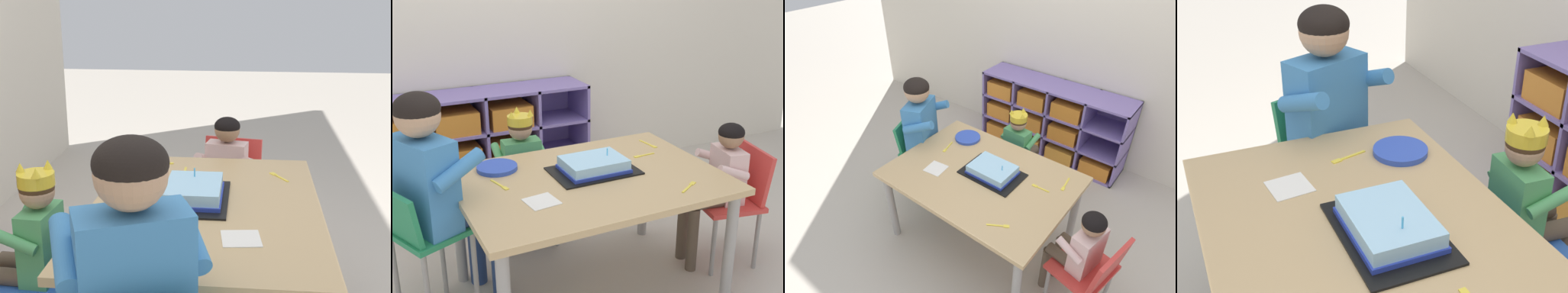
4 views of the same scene
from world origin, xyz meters
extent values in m
plane|color=#BCB2A3|center=(0.00, 0.00, 0.00)|extent=(16.00, 16.00, 0.00)
cube|color=#7F6BB2|center=(-0.15, 1.51, 0.38)|extent=(1.49, 0.01, 0.75)
cube|color=#7F6BB2|center=(-0.52, 1.34, 0.38)|extent=(0.02, 0.35, 0.75)
cube|color=#7F6BB2|center=(-0.15, 1.34, 0.38)|extent=(0.02, 0.35, 0.75)
cube|color=#7F6BB2|center=(0.21, 1.34, 0.38)|extent=(0.02, 0.35, 0.75)
cube|color=#7F6BB2|center=(0.58, 1.34, 0.38)|extent=(0.02, 0.35, 0.75)
cube|color=#7F6BB2|center=(-0.15, 1.34, 0.01)|extent=(1.49, 0.35, 0.02)
cube|color=#7F6BB2|center=(-0.15, 1.34, 0.25)|extent=(1.49, 0.35, 0.02)
cube|color=#7F6BB2|center=(-0.15, 1.34, 0.50)|extent=(1.49, 0.35, 0.02)
cube|color=#7F6BB2|center=(-0.15, 1.34, 0.74)|extent=(1.49, 0.35, 0.02)
cube|color=orange|center=(-0.70, 1.32, 0.09)|extent=(0.28, 0.28, 0.15)
cube|color=orange|center=(-0.34, 1.32, 0.09)|extent=(0.28, 0.28, 0.15)
cube|color=orange|center=(0.03, 1.32, 0.09)|extent=(0.28, 0.28, 0.15)
cube|color=orange|center=(0.40, 1.32, 0.09)|extent=(0.28, 0.28, 0.15)
cube|color=orange|center=(-0.70, 1.32, 0.34)|extent=(0.28, 0.28, 0.15)
cube|color=orange|center=(-0.34, 1.32, 0.34)|extent=(0.28, 0.28, 0.15)
cube|color=orange|center=(0.03, 1.32, 0.34)|extent=(0.28, 0.28, 0.15)
cube|color=orange|center=(-0.70, 1.32, 0.58)|extent=(0.28, 0.28, 0.15)
cube|color=orange|center=(-0.34, 1.32, 0.58)|extent=(0.28, 0.28, 0.15)
cube|color=orange|center=(0.03, 1.32, 0.58)|extent=(0.28, 0.28, 0.15)
cube|color=tan|center=(0.00, 0.00, 0.61)|extent=(1.22, 0.88, 0.03)
cylinder|color=#9E9993|center=(0.55, -0.38, 0.30)|extent=(0.05, 0.05, 0.60)
cylinder|color=#9E9993|center=(-0.55, 0.38, 0.30)|extent=(0.05, 0.05, 0.60)
cylinder|color=#9E9993|center=(0.55, 0.38, 0.30)|extent=(0.05, 0.05, 0.60)
cube|color=blue|center=(-0.12, 0.62, 0.33)|extent=(0.39, 0.34, 0.03)
cube|color=blue|center=(-0.13, 0.47, 0.46)|extent=(0.34, 0.08, 0.22)
cylinder|color=gray|center=(0.04, 0.74, 0.16)|extent=(0.02, 0.02, 0.32)
cylinder|color=gray|center=(-0.26, 0.76, 0.16)|extent=(0.02, 0.02, 0.32)
cylinder|color=gray|center=(0.03, 0.48, 0.16)|extent=(0.02, 0.02, 0.32)
cylinder|color=gray|center=(-0.28, 0.50, 0.16)|extent=(0.02, 0.02, 0.32)
cube|color=#4C9E5B|center=(-0.12, 0.63, 0.49)|extent=(0.22, 0.12, 0.29)
sphere|color=tan|center=(-0.12, 0.63, 0.70)|extent=(0.13, 0.13, 0.13)
ellipsoid|color=#472D19|center=(-0.12, 0.63, 0.72)|extent=(0.14, 0.14, 0.10)
cylinder|color=yellow|center=(-0.12, 0.63, 0.75)|extent=(0.14, 0.14, 0.05)
cone|color=yellow|center=(-0.11, 0.69, 0.80)|extent=(0.04, 0.04, 0.04)
cone|color=yellow|center=(-0.06, 0.60, 0.80)|extent=(0.04, 0.04, 0.04)
cone|color=yellow|center=(-0.17, 0.61, 0.80)|extent=(0.04, 0.04, 0.04)
cylinder|color=brown|center=(-0.05, 0.73, 0.37)|extent=(0.08, 0.21, 0.07)
cylinder|color=brown|center=(-0.17, 0.74, 0.37)|extent=(0.08, 0.21, 0.07)
cylinder|color=brown|center=(-0.04, 0.83, 0.17)|extent=(0.06, 0.06, 0.34)
cylinder|color=brown|center=(-0.17, 0.84, 0.17)|extent=(0.06, 0.06, 0.34)
cylinder|color=#4C9E5B|center=(0.01, 0.66, 0.55)|extent=(0.06, 0.18, 0.10)
cylinder|color=#4C9E5B|center=(-0.24, 0.68, 0.55)|extent=(0.06, 0.18, 0.10)
cube|color=#238451|center=(-0.72, 0.13, 0.47)|extent=(0.41, 0.42, 0.03)
cube|color=#238451|center=(-0.85, 0.07, 0.59)|extent=(0.17, 0.29, 0.22)
cylinder|color=gray|center=(-0.56, 0.06, 0.23)|extent=(0.02, 0.02, 0.46)
cylinder|color=gray|center=(-0.66, 0.30, 0.23)|extent=(0.02, 0.02, 0.46)
cylinder|color=gray|center=(-0.89, 0.20, 0.23)|extent=(0.02, 0.02, 0.46)
cube|color=#3D7FBC|center=(-0.72, 0.13, 0.69)|extent=(0.26, 0.34, 0.42)
sphere|color=tan|center=(-0.72, 0.13, 1.00)|extent=(0.19, 0.19, 0.19)
ellipsoid|color=black|center=(-0.72, 0.13, 1.02)|extent=(0.19, 0.19, 0.14)
cylinder|color=navy|center=(-0.55, 0.11, 0.51)|extent=(0.32, 0.21, 0.10)
cylinder|color=navy|center=(-0.62, 0.27, 0.51)|extent=(0.32, 0.21, 0.10)
cylinder|color=navy|center=(-0.41, 0.16, 0.24)|extent=(0.08, 0.08, 0.48)
cylinder|color=navy|center=(-0.48, 0.33, 0.24)|extent=(0.08, 0.08, 0.48)
cylinder|color=#3D7FBC|center=(-0.60, 0.00, 0.78)|extent=(0.25, 0.15, 0.14)
cylinder|color=#3D7FBC|center=(-0.73, 0.31, 0.78)|extent=(0.25, 0.15, 0.14)
cube|color=red|center=(0.80, -0.05, 0.36)|extent=(0.38, 0.40, 0.03)
cube|color=red|center=(0.94, -0.07, 0.51)|extent=(0.12, 0.32, 0.28)
cylinder|color=gray|center=(0.70, 0.12, 0.17)|extent=(0.02, 0.02, 0.34)
cylinder|color=gray|center=(0.65, -0.16, 0.17)|extent=(0.02, 0.02, 0.34)
cylinder|color=gray|center=(0.95, 0.07, 0.17)|extent=(0.02, 0.02, 0.34)
cylinder|color=gray|center=(0.90, -0.21, 0.17)|extent=(0.02, 0.02, 0.34)
cube|color=beige|center=(0.80, -0.05, 0.51)|extent=(0.15, 0.23, 0.29)
sphere|color=#997051|center=(0.80, -0.05, 0.73)|extent=(0.13, 0.13, 0.13)
ellipsoid|color=black|center=(0.80, -0.05, 0.75)|extent=(0.14, 0.14, 0.10)
cylinder|color=brown|center=(0.71, 0.04, 0.39)|extent=(0.22, 0.11, 0.07)
cylinder|color=brown|center=(0.68, -0.09, 0.39)|extent=(0.22, 0.11, 0.07)
cylinder|color=brown|center=(0.61, 0.06, 0.18)|extent=(0.06, 0.06, 0.36)
cylinder|color=brown|center=(0.58, -0.07, 0.18)|extent=(0.06, 0.06, 0.36)
cylinder|color=beige|center=(0.78, 0.08, 0.58)|extent=(0.18, 0.08, 0.10)
cylinder|color=beige|center=(0.73, -0.16, 0.58)|extent=(0.18, 0.08, 0.10)
cube|color=black|center=(0.05, 0.05, 0.63)|extent=(0.41, 0.28, 0.01)
cube|color=#9ED1EF|center=(0.05, 0.05, 0.67)|extent=(0.29, 0.22, 0.06)
cube|color=#283DB2|center=(0.05, 0.05, 0.65)|extent=(0.30, 0.23, 0.02)
cylinder|color=#4CB2E5|center=(0.13, 0.06, 0.72)|extent=(0.01, 0.01, 0.04)
cylinder|color=blue|center=(-0.36, 0.28, 0.64)|extent=(0.20, 0.20, 0.02)
cube|color=white|center=(-0.30, -0.14, 0.63)|extent=(0.14, 0.14, 0.00)
cube|color=yellow|center=(0.49, 0.28, 0.63)|extent=(0.02, 0.10, 0.00)
cube|color=yellow|center=(0.50, 0.21, 0.63)|extent=(0.02, 0.04, 0.00)
cube|color=yellow|center=(-0.41, 0.12, 0.63)|extent=(0.04, 0.10, 0.00)
cube|color=yellow|center=(-0.39, 0.05, 0.63)|extent=(0.03, 0.04, 0.00)
cube|color=yellow|center=(0.40, 0.13, 0.63)|extent=(0.09, 0.01, 0.00)
cube|color=yellow|center=(0.34, 0.13, 0.63)|extent=(0.04, 0.02, 0.00)
cube|color=yellow|center=(0.33, -0.31, 0.63)|extent=(0.09, 0.06, 0.00)
cube|color=yellow|center=(0.39, -0.27, 0.63)|extent=(0.04, 0.04, 0.00)
camera|label=1|loc=(-1.98, -0.16, 1.44)|focal=50.48mm
camera|label=2|loc=(-1.00, -2.02, 1.61)|focal=48.21mm
camera|label=3|loc=(1.09, -1.41, 2.13)|focal=31.42mm
camera|label=4|loc=(1.16, -0.46, 1.56)|focal=49.57mm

